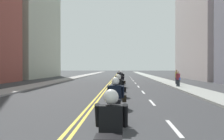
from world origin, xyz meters
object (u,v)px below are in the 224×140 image
Objects in this scene: motorcycle_3 at (120,86)px; motorcycle_2 at (118,94)px; motorcycle_1 at (115,106)px; motorcycle_5 at (122,81)px; pedestrian_0 at (178,79)px; pedestrian_1 at (177,77)px; motorcycle_4 at (119,84)px; motorcycle_7 at (119,78)px; motorcycle_6 at (120,79)px.

motorcycle_2 is at bearing -93.70° from motorcycle_3.
motorcycle_3 is at bearing 88.95° from motorcycle_2.
motorcycle_1 is at bearing -93.81° from motorcycle_3.
motorcycle_3 is 1.05× the size of motorcycle_5.
pedestrian_0 is 0.93× the size of pedestrian_1.
pedestrian_0 is at bearing -162.10° from pedestrian_1.
motorcycle_5 reaches higher than motorcycle_4.
motorcycle_2 is 1.32× the size of pedestrian_0.
motorcycle_1 is 24.95m from motorcycle_7.
motorcycle_6 is 0.90× the size of motorcycle_7.
motorcycle_1 is 8.62m from motorcycle_3.
motorcycle_6 is (0.09, 8.84, -0.00)m from motorcycle_4.
motorcycle_7 reaches higher than motorcycle_5.
motorcycle_7 is 7.83m from pedestrian_1.
pedestrian_1 reaches higher than motorcycle_4.
pedestrian_0 is at bearing 73.29° from motorcycle_1.
motorcycle_7 is at bearing -172.55° from pedestrian_0.
motorcycle_1 is 21.00m from motorcycle_6.
motorcycle_6 is 6.43m from pedestrian_1.
motorcycle_3 is at bearing 91.76° from motorcycle_1.
pedestrian_1 is at bearing -34.14° from motorcycle_7.
motorcycle_6 reaches higher than motorcycle_4.
motorcycle_7 is (-0.18, 3.95, 0.01)m from motorcycle_6.
motorcycle_1 is 12.15m from motorcycle_4.
motorcycle_7 is at bearing 85.28° from pedestrian_1.
motorcycle_5 is at bearing 88.85° from motorcycle_2.
motorcycle_3 is 13.70m from pedestrian_1.
motorcycle_3 is 1.28× the size of pedestrian_1.
motorcycle_3 is at bearing -90.78° from motorcycle_7.
motorcycle_4 is (-0.10, 8.31, 0.00)m from motorcycle_2.
pedestrian_1 is at bearing 59.04° from motorcycle_3.
motorcycle_3 is 9.77m from pedestrian_0.
motorcycle_5 is at bearing 86.14° from motorcycle_3.
motorcycle_6 is 3.96m from motorcycle_7.
motorcycle_4 is 1.29× the size of pedestrian_1.
pedestrian_1 reaches higher than motorcycle_3.
motorcycle_1 is at bearing -91.25° from motorcycle_7.
motorcycle_1 is at bearing -91.29° from motorcycle_2.
motorcycle_4 is 1.05× the size of motorcycle_5.
motorcycle_4 is at bearing 170.69° from pedestrian_1.
pedestrian_0 is (5.55, -0.22, 0.17)m from motorcycle_5.
motorcycle_1 reaches higher than motorcycle_4.
motorcycle_5 is 0.91× the size of motorcycle_7.
motorcycle_1 is at bearing -46.65° from pedestrian_0.
motorcycle_4 is 1.06× the size of motorcycle_6.
motorcycle_6 is (-0.14, 4.19, -0.02)m from motorcycle_5.
motorcycle_3 is 8.20m from motorcycle_5.
motorcycle_6 is at bearing 92.23° from motorcycle_1.
motorcycle_7 reaches higher than motorcycle_6.
motorcycle_2 is 0.95× the size of motorcycle_4.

